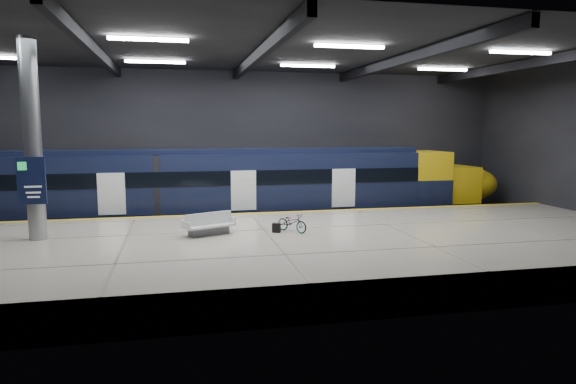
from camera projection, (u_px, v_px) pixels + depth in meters
name	position (u px, v px, depth m)	size (l,w,h in m)	color
ground	(260.00, 251.00, 20.74)	(30.00, 30.00, 0.00)	black
room_shell	(259.00, 108.00, 20.03)	(30.10, 16.10, 8.05)	black
platform	(271.00, 253.00, 18.24)	(30.00, 11.00, 1.10)	#C1B5A3
safety_strip	(250.00, 213.00, 23.26)	(30.00, 0.40, 0.01)	gold
rails	(243.00, 225.00, 26.06)	(30.00, 1.52, 0.16)	gray
train	(216.00, 187.00, 25.53)	(29.40, 2.84, 3.79)	black
bench	(209.00, 227.00, 18.61)	(2.01, 1.44, 0.82)	#595B60
bicycle	(292.00, 222.00, 19.16)	(0.48, 1.36, 0.72)	#99999E
pannier_bag	(276.00, 228.00, 19.05)	(0.30, 0.18, 0.35)	black
info_column	(32.00, 143.00, 17.49)	(0.90, 0.78, 6.90)	#9EA0A5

